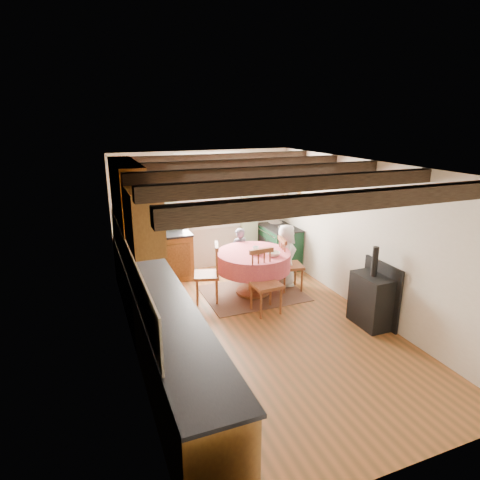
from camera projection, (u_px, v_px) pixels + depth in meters
name	position (u px, v px, depth m)	size (l,w,h in m)	color
floor	(260.00, 328.00, 6.00)	(3.60, 5.50, 0.00)	#9C5A2C
ceiling	(263.00, 166.00, 5.30)	(3.60, 5.50, 0.00)	white
wall_back	(204.00, 211.00, 8.09)	(3.60, 0.00, 2.40)	silver
wall_front	(405.00, 355.00, 3.20)	(3.60, 0.00, 2.40)	silver
wall_left	(129.00, 269.00, 5.01)	(0.00, 5.50, 2.40)	silver
wall_right	(366.00, 238.00, 6.28)	(0.00, 5.50, 2.40)	silver
beam_a	(358.00, 200.00, 3.54)	(3.60, 0.16, 0.16)	#3C2E20
beam_b	(300.00, 183.00, 4.43)	(3.60, 0.16, 0.16)	#3C2E20
beam_c	(262.00, 172.00, 5.32)	(3.60, 0.16, 0.16)	#3C2E20
beam_d	(235.00, 165.00, 6.21)	(3.60, 0.16, 0.16)	#3C2E20
beam_e	(215.00, 159.00, 7.10)	(3.60, 0.16, 0.16)	#3C2E20
splash_left	(128.00, 261.00, 5.28)	(0.02, 4.50, 0.55)	beige
splash_back	(154.00, 216.00, 7.72)	(1.40, 0.02, 0.55)	beige
base_cabinet_left	(157.00, 320.00, 5.34)	(0.60, 5.30, 0.88)	brown
base_cabinet_back	(157.00, 258.00, 7.67)	(1.30, 0.60, 0.88)	brown
worktop_left	(157.00, 288.00, 5.21)	(0.64, 5.30, 0.04)	black
worktop_back	(155.00, 235.00, 7.52)	(1.30, 0.64, 0.04)	black
wall_cabinet_glass	(127.00, 192.00, 5.92)	(0.34, 1.80, 0.90)	brown
wall_cabinet_solid	(143.00, 219.00, 4.60)	(0.34, 0.90, 0.70)	brown
window_frame	(209.00, 191.00, 8.00)	(1.34, 0.03, 1.54)	white
window_pane	(209.00, 191.00, 8.00)	(1.20, 0.01, 1.40)	white
curtain_left	(168.00, 221.00, 7.76)	(0.35, 0.10, 2.10)	#A2BA98
curtain_right	(250.00, 213.00, 8.37)	(0.35, 0.10, 2.10)	#A2BA98
curtain_rod	(209.00, 161.00, 7.74)	(0.03, 0.03, 2.00)	black
wall_picture	(294.00, 185.00, 8.17)	(0.04, 0.50, 0.60)	gold
wall_plate	(253.00, 184.00, 8.29)	(0.30, 0.30, 0.02)	silver
rug	(253.00, 293.00, 7.19)	(1.71, 1.33, 0.01)	brown
dining_table	(253.00, 273.00, 7.07)	(1.29, 1.29, 0.78)	#EE6654
chair_near	(266.00, 282.00, 6.36)	(0.44, 0.46, 1.02)	#935935
chair_left	(207.00, 273.00, 6.78)	(0.43, 0.45, 1.01)	#935935
chair_right	(291.00, 264.00, 7.23)	(0.42, 0.44, 0.98)	#935935
aga_range	(279.00, 246.00, 8.40)	(0.61, 0.94, 0.87)	#10341E
cast_iron_stove	(372.00, 287.00, 5.93)	(0.37, 0.62, 1.24)	black
child_far	(239.00, 254.00, 7.70)	(0.37, 0.24, 1.02)	#5A586B
child_right	(286.00, 255.00, 7.39)	(0.57, 0.37, 1.16)	silver
bowl_a	(257.00, 252.00, 6.85)	(0.24, 0.24, 0.06)	silver
bowl_b	(274.00, 254.00, 6.76)	(0.22, 0.22, 0.07)	silver
cup	(256.00, 249.00, 6.97)	(0.10, 0.10, 0.10)	silver
canister_tall	(147.00, 228.00, 7.46)	(0.14, 0.14, 0.24)	#262628
canister_wide	(154.00, 228.00, 7.54)	(0.20, 0.20, 0.22)	#262628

